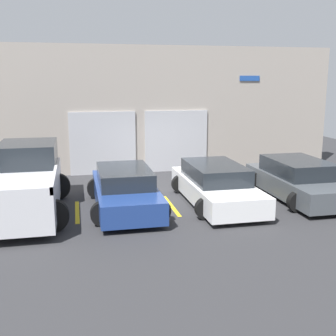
{
  "coord_description": "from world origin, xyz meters",
  "views": [
    {
      "loc": [
        -2.79,
        -14.3,
        3.84
      ],
      "look_at": [
        0.0,
        -1.55,
        1.1
      ],
      "focal_mm": 45.0,
      "sensor_mm": 36.0,
      "label": 1
    }
  ],
  "objects_px": {
    "pickup_truck": "(26,183)",
    "van_right": "(298,180)",
    "sedan_white": "(215,185)",
    "sedan_side": "(125,190)"
  },
  "relations": [
    {
      "from": "pickup_truck",
      "to": "sedan_white",
      "type": "bearing_deg",
      "value": -2.51
    },
    {
      "from": "pickup_truck",
      "to": "van_right",
      "type": "xyz_separation_m",
      "value": [
        8.61,
        -0.25,
        -0.3
      ]
    },
    {
      "from": "sedan_white",
      "to": "van_right",
      "type": "xyz_separation_m",
      "value": [
        2.87,
        -0.0,
        0.01
      ]
    },
    {
      "from": "sedan_side",
      "to": "van_right",
      "type": "height_order",
      "value": "van_right"
    },
    {
      "from": "van_right",
      "to": "sedan_side",
      "type": "bearing_deg",
      "value": -179.98
    },
    {
      "from": "sedan_white",
      "to": "sedan_side",
      "type": "bearing_deg",
      "value": -179.92
    },
    {
      "from": "pickup_truck",
      "to": "sedan_white",
      "type": "relative_size",
      "value": 1.07
    },
    {
      "from": "sedan_white",
      "to": "van_right",
      "type": "height_order",
      "value": "van_right"
    },
    {
      "from": "sedan_side",
      "to": "van_right",
      "type": "bearing_deg",
      "value": 0.02
    },
    {
      "from": "sedan_white",
      "to": "van_right",
      "type": "distance_m",
      "value": 2.87
    }
  ]
}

